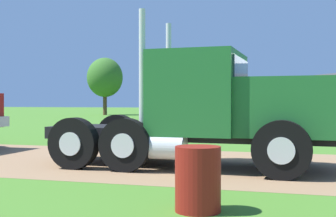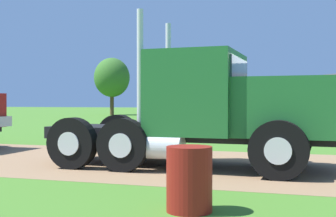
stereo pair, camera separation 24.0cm
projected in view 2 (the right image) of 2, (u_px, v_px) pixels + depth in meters
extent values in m
plane|color=#427525|center=(217.00, 165.00, 10.64)|extent=(200.00, 200.00, 0.00)
cube|color=#8E6D4C|center=(217.00, 165.00, 10.64)|extent=(120.00, 5.93, 0.01)
cube|color=black|center=(188.00, 133.00, 10.43)|extent=(6.74, 1.76, 0.28)
cube|color=#23662D|center=(289.00, 107.00, 9.69)|extent=(2.24, 2.15, 1.24)
cube|color=#23662D|center=(198.00, 94.00, 10.34)|extent=(1.91, 2.44, 1.84)
cube|color=#2D3D4C|center=(239.00, 77.00, 10.03)|extent=(0.09, 1.99, 0.81)
cylinder|color=silver|center=(168.00, 77.00, 11.57)|extent=(0.14, 0.14, 2.74)
cylinder|color=silver|center=(140.00, 72.00, 9.78)|extent=(0.14, 0.14, 2.74)
cylinder|color=silver|center=(160.00, 147.00, 9.55)|extent=(1.01, 0.54, 0.52)
cylinder|color=black|center=(288.00, 140.00, 10.87)|extent=(1.16, 0.33, 1.15)
cylinder|color=silver|center=(288.00, 140.00, 11.02)|extent=(0.52, 0.05, 0.52)
cylinder|color=black|center=(279.00, 150.00, 8.61)|extent=(1.16, 0.33, 1.15)
cylinder|color=silver|center=(278.00, 151.00, 8.46)|extent=(0.52, 0.05, 0.52)
cylinder|color=black|center=(118.00, 136.00, 12.33)|extent=(1.16, 0.33, 1.15)
cylinder|color=silver|center=(120.00, 135.00, 12.48)|extent=(0.52, 0.05, 0.52)
cylinder|color=black|center=(72.00, 143.00, 10.06)|extent=(1.16, 0.33, 1.15)
cylinder|color=silver|center=(68.00, 144.00, 9.91)|extent=(0.52, 0.05, 0.52)
cylinder|color=black|center=(161.00, 137.00, 11.92)|extent=(1.16, 0.33, 1.15)
cylinder|color=silver|center=(163.00, 136.00, 12.07)|extent=(0.52, 0.05, 0.52)
cylinder|color=black|center=(123.00, 145.00, 9.66)|extent=(1.16, 0.33, 1.15)
cylinder|color=silver|center=(120.00, 146.00, 9.51)|extent=(0.52, 0.05, 0.52)
cylinder|color=maroon|center=(189.00, 179.00, 6.15)|extent=(0.63, 0.63, 0.89)
cylinder|color=#513823|center=(112.00, 103.00, 51.03)|extent=(0.44, 0.44, 2.63)
ellipsoid|color=#356625|center=(112.00, 77.00, 50.99)|extent=(4.03, 4.03, 4.43)
cylinder|color=#513823|center=(211.00, 101.00, 48.97)|extent=(0.44, 0.44, 3.05)
ellipsoid|color=#325E1F|center=(211.00, 74.00, 48.92)|extent=(3.65, 3.65, 4.01)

